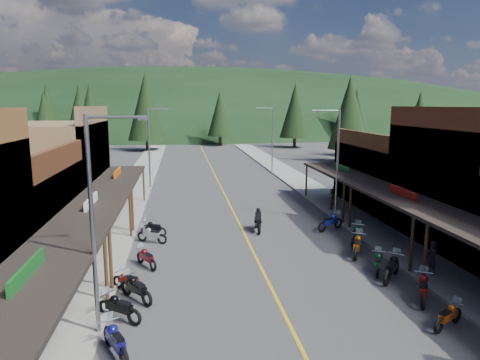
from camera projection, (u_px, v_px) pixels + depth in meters
name	position (u px, v px, depth m)	size (l,w,h in m)	color
ground	(260.00, 265.00, 22.47)	(220.00, 220.00, 0.00)	#38383A
centerline	(223.00, 190.00, 41.98)	(0.15, 90.00, 0.01)	gold
sidewalk_west	(132.00, 192.00, 40.79)	(3.40, 94.00, 0.15)	gray
sidewalk_east	(308.00, 187.00, 43.14)	(3.40, 94.00, 0.15)	gray
shop_west_3	(45.00, 171.00, 31.02)	(10.90, 10.20, 8.20)	brown
shop_east_3	(400.00, 176.00, 34.91)	(10.90, 10.20, 6.20)	#4C2D16
streetlight_0	(96.00, 217.00, 14.90)	(2.16, 0.18, 8.00)	gray
streetlight_1	(150.00, 144.00, 42.21)	(2.16, 0.18, 8.00)	gray
streetlight_2	(336.00, 159.00, 30.44)	(2.16, 0.18, 8.00)	gray
streetlight_3	(271.00, 137.00, 51.89)	(2.16, 0.18, 8.00)	gray
ridge_hill	(192.00, 128.00, 154.14)	(310.00, 140.00, 60.00)	black
pine_1	(80.00, 110.00, 86.24)	(5.88, 5.88, 12.50)	black
pine_2	(146.00, 106.00, 76.30)	(6.72, 6.72, 14.00)	black
pine_3	(220.00, 114.00, 86.25)	(5.04, 5.04, 11.00)	black
pine_4	(295.00, 110.00, 82.16)	(5.88, 5.88, 12.50)	black
pine_5	(350.00, 106.00, 95.90)	(6.72, 6.72, 14.00)	black
pine_6	(419.00, 113.00, 89.98)	(5.04, 5.04, 11.00)	black
pine_7	(47.00, 110.00, 91.01)	(5.88, 5.88, 12.50)	black
pine_8	(45.00, 122.00, 57.47)	(4.48, 4.48, 10.00)	black
pine_9	(356.00, 117.00, 68.49)	(4.93, 4.93, 10.80)	black
pine_10	(91.00, 114.00, 67.62)	(5.38, 5.38, 11.60)	black
pine_11	(349.00, 112.00, 60.99)	(5.82, 5.82, 12.40)	black
bike_west_4	(115.00, 340.00, 14.17)	(0.73, 2.20, 1.26)	navy
bike_west_5	(119.00, 306.00, 16.55)	(0.71, 2.12, 1.21)	black
bike_west_6	(136.00, 288.00, 18.23)	(0.72, 2.16, 1.23)	black
bike_west_7	(129.00, 280.00, 19.20)	(0.62, 1.86, 1.06)	maroon
bike_west_8	(146.00, 257.00, 22.06)	(0.65, 1.95, 1.12)	maroon
bike_west_9	(152.00, 234.00, 25.95)	(0.66, 1.97, 1.13)	gray
bike_west_10	(153.00, 227.00, 27.42)	(0.63, 1.88, 1.08)	black
bike_east_4	(448.00, 315.00, 16.03)	(0.62, 1.85, 1.06)	#B8440D
bike_east_5	(423.00, 287.00, 18.20)	(0.76, 2.27, 1.30)	maroon
bike_east_6	(392.00, 267.00, 20.43)	(0.78, 2.34, 1.34)	black
bike_east_7	(378.00, 262.00, 21.35)	(0.66, 1.97, 1.12)	#0E481F
bike_east_8	(357.00, 244.00, 23.69)	(0.78, 2.34, 1.34)	#AB4D0C
bike_east_9	(356.00, 234.00, 25.59)	(0.77, 2.31, 1.32)	#0D422B
bike_east_10	(330.00, 221.00, 28.51)	(0.74, 2.22, 1.27)	navy
rider_on_bike	(258.00, 222.00, 28.30)	(0.85, 2.22, 1.67)	black
pedestrian_east_a	(432.00, 257.00, 20.76)	(0.61, 0.40, 1.68)	black
pedestrian_east_b	(331.00, 199.00, 33.71)	(0.80, 0.46, 1.64)	brown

